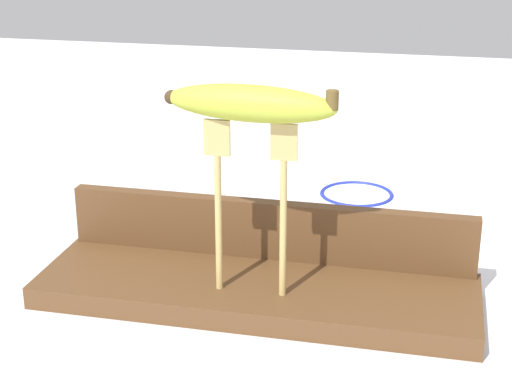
% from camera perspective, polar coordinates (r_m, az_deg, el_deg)
% --- Properties ---
extents(ground_plane, '(3.00, 3.00, 0.00)m').
position_cam_1_polar(ground_plane, '(0.88, 0.00, -7.64)').
color(ground_plane, silver).
extents(wooden_board, '(0.46, 0.14, 0.02)m').
position_cam_1_polar(wooden_board, '(0.87, 0.00, -6.94)').
color(wooden_board, brown).
rests_on(wooden_board, ground).
extents(board_backstop, '(0.46, 0.02, 0.07)m').
position_cam_1_polar(board_backstop, '(0.91, 0.90, -2.64)').
color(board_backstop, brown).
rests_on(board_backstop, wooden_board).
extents(fork_stand_center, '(0.09, 0.01, 0.18)m').
position_cam_1_polar(fork_stand_center, '(0.80, -0.39, -0.05)').
color(fork_stand_center, tan).
rests_on(fork_stand_center, wooden_board).
extents(banana_raised_center, '(0.17, 0.05, 0.04)m').
position_cam_1_polar(banana_raised_center, '(0.78, -0.41, 6.22)').
color(banana_raised_center, '#B2C138').
rests_on(banana_raised_center, fork_stand_center).
extents(wire_coil, '(0.11, 0.11, 0.01)m').
position_cam_1_polar(wire_coil, '(1.19, 7.05, -0.04)').
color(wire_coil, '#1E2DA5').
rests_on(wire_coil, ground).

